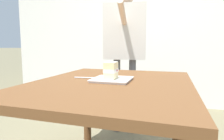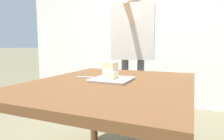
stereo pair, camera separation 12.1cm
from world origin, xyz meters
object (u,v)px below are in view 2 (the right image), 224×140
Objects in this scene: dessert_fork at (90,77)px; diner_person at (133,34)px; patio_table at (112,98)px; dessert_plate at (112,79)px; cake_slice at (111,70)px.

dessert_fork is 0.87m from diner_person.
patio_table is 0.11m from dessert_plate.
cake_slice is at bearing -108.63° from dessert_fork.
cake_slice is at bearing 54.28° from patio_table.
diner_person is at bearing 7.92° from cake_slice.
diner_person reaches higher than dessert_fork.
cake_slice is (0.00, 0.01, 0.17)m from patio_table.
cake_slice is 0.61× the size of dessert_fork.
patio_table is at bearing -171.68° from diner_person.
dessert_fork is (0.07, 0.19, 0.11)m from patio_table.
diner_person reaches higher than cake_slice.
diner_person is at bearing 8.08° from dessert_plate.
dessert_plate is 0.15× the size of diner_person.
patio_table is 6.88× the size of dessert_fork.
dessert_plate reaches higher than patio_table.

